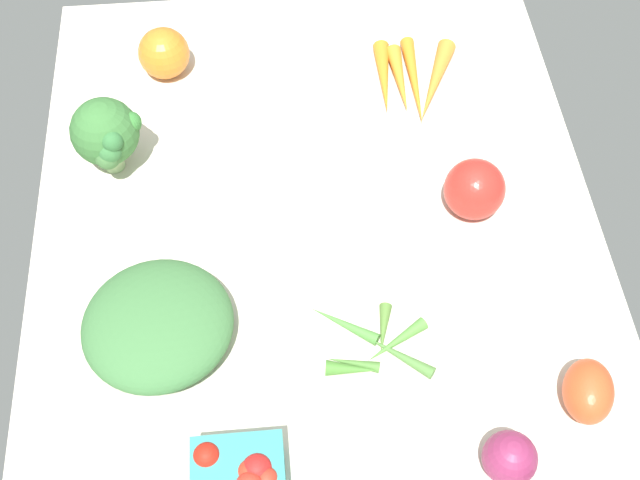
% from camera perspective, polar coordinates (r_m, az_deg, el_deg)
% --- Properties ---
extents(tablecloth, '(1.04, 0.76, 0.02)m').
position_cam_1_polar(tablecloth, '(1.14, 0.00, -0.87)').
color(tablecloth, beige).
rests_on(tablecloth, ground).
extents(leafy_greens_clump, '(0.26, 0.26, 0.07)m').
position_cam_1_polar(leafy_greens_clump, '(1.05, -10.77, -5.56)').
color(leafy_greens_clump, '#3D713D').
rests_on(leafy_greens_clump, tablecloth).
extents(roma_tomato, '(0.09, 0.08, 0.06)m').
position_cam_1_polar(roma_tomato, '(1.04, 17.45, -9.60)').
color(roma_tomato, '#D64C25').
rests_on(roma_tomato, tablecloth).
extents(red_onion_center, '(0.06, 0.06, 0.06)m').
position_cam_1_polar(red_onion_center, '(0.98, 12.54, -14.03)').
color(red_onion_center, '#852950').
rests_on(red_onion_center, tablecloth).
extents(broccoli_head, '(0.10, 0.10, 0.12)m').
position_cam_1_polar(broccoli_head, '(1.20, -14.03, 6.88)').
color(broccoli_head, '#9ABD7F').
rests_on(broccoli_head, tablecloth).
extents(okra_pile, '(0.12, 0.15, 0.02)m').
position_cam_1_polar(okra_pile, '(1.05, 3.50, -7.09)').
color(okra_pile, '#517B32').
rests_on(okra_pile, tablecloth).
extents(carrot_bunch, '(0.18, 0.14, 0.03)m').
position_cam_1_polar(carrot_bunch, '(1.32, 6.12, 10.54)').
color(carrot_bunch, orange).
rests_on(carrot_bunch, tablecloth).
extents(bell_pepper_red, '(0.09, 0.09, 0.08)m').
position_cam_1_polar(bell_pepper_red, '(1.15, 10.27, 3.35)').
color(bell_pepper_red, red).
rests_on(bell_pepper_red, tablecloth).
extents(heirloom_tomato_orange, '(0.08, 0.08, 0.08)m').
position_cam_1_polar(heirloom_tomato_orange, '(1.34, -10.37, 12.16)').
color(heirloom_tomato_orange, orange).
rests_on(heirloom_tomato_orange, tablecloth).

